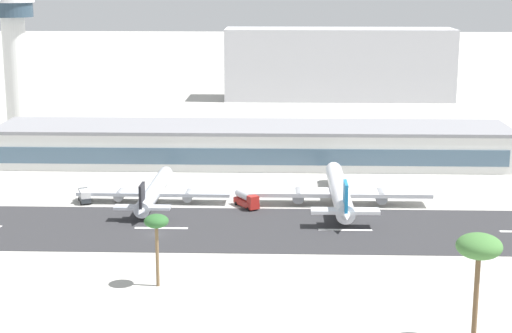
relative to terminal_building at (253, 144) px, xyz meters
name	(u,v)px	position (x,y,z in m)	size (l,w,h in m)	color
ground_plane	(156,235)	(-18.48, -72.37, -5.81)	(1400.00, 1400.00, 0.00)	#B2AFA8
runway_strip	(159,228)	(-18.48, -67.73, -5.77)	(800.00, 33.67, 0.08)	#2D2D30
runway_centreline_dash_4	(161,228)	(-18.04, -67.73, -5.72)	(12.00, 1.20, 0.01)	white
runway_centreline_dash_5	(345,230)	(23.18, -67.73, -5.72)	(12.00, 1.20, 0.01)	white
terminal_building	(253,144)	(0.00, 0.00, 0.00)	(153.35, 26.63, 11.60)	silver
control_tower	(15,56)	(-82.90, 36.68, 22.80)	(15.21, 15.21, 47.98)	silver
distant_hotel_block	(339,64)	(34.60, 136.63, 10.42)	(103.90, 24.84, 32.45)	#BCBCC1
airliner_black_tail_gate_0	(154,192)	(-22.96, -46.66, -2.99)	(38.26, 42.32, 8.83)	silver
airliner_blue_tail_gate_1	(340,192)	(23.17, -47.34, -2.46)	(45.27, 50.39, 10.52)	silver
service_fuel_truck_0	(246,199)	(0.32, -49.79, -3.78)	(6.73, 8.58, 3.95)	#B2231E
service_box_truck_1	(85,196)	(-40.35, -46.57, -4.02)	(4.38, 6.46, 3.25)	#2D3338
palm_tree_0	(156,224)	(-13.48, -103.01, 5.96)	(4.45, 4.45, 13.53)	brown
palm_tree_2	(479,249)	(38.47, -126.20, 9.66)	(6.92, 6.92, 17.78)	brown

